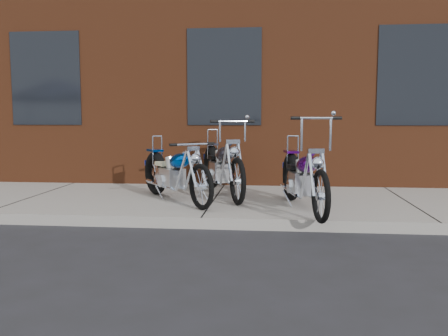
# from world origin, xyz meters

# --- Properties ---
(ground) EXTENTS (120.00, 120.00, 0.00)m
(ground) POSITION_xyz_m (0.00, 0.00, 0.00)
(ground) COLOR black
(ground) RESTS_ON ground
(sidewalk) EXTENTS (22.00, 3.00, 0.15)m
(sidewalk) POSITION_xyz_m (0.00, 1.50, 0.07)
(sidewalk) COLOR #9C9690
(sidewalk) RESTS_ON ground
(building_brick) EXTENTS (22.00, 10.00, 8.00)m
(building_brick) POSITION_xyz_m (0.00, 8.00, 4.00)
(building_brick) COLOR #632E16
(building_brick) RESTS_ON ground
(chopper_purple) EXTENTS (0.67, 2.31, 1.31)m
(chopper_purple) POSITION_xyz_m (1.35, 0.70, 0.57)
(chopper_purple) COLOR black
(chopper_purple) RESTS_ON sidewalk
(chopper_blue) EXTENTS (1.47, 1.87, 0.99)m
(chopper_blue) POSITION_xyz_m (-0.60, 1.22, 0.56)
(chopper_blue) COLOR black
(chopper_blue) RESTS_ON sidewalk
(chopper_third) EXTENTS (1.00, 2.37, 1.26)m
(chopper_third) POSITION_xyz_m (0.09, 1.84, 0.60)
(chopper_third) COLOR black
(chopper_third) RESTS_ON sidewalk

